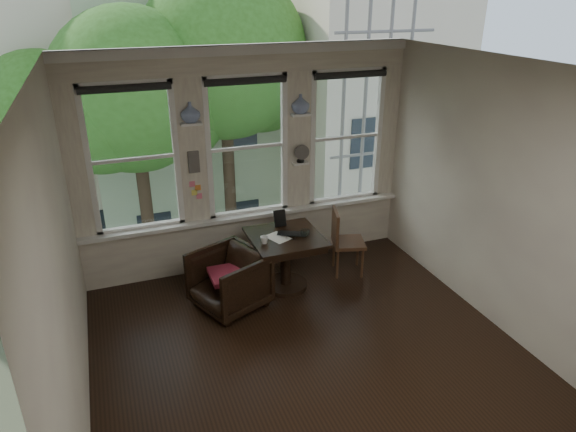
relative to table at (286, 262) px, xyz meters
name	(u,v)px	position (x,y,z in m)	size (l,w,h in m)	color
ground	(310,354)	(-0.23, -1.38, -0.38)	(4.50, 4.50, 0.00)	black
ceiling	(316,68)	(-0.23, -1.38, 2.62)	(4.50, 4.50, 0.00)	silver
wall_back	(247,162)	(-0.23, 0.87, 1.12)	(4.50, 4.50, 0.00)	silver
wall_front	(463,381)	(-0.23, -3.63, 1.12)	(4.50, 4.50, 0.00)	silver
wall_left	(61,270)	(-2.48, -1.38, 1.12)	(4.50, 4.50, 0.00)	silver
wall_right	(500,198)	(2.02, -1.38, 1.12)	(4.50, 4.50, 0.00)	silver
window_left	(133,159)	(-1.68, 0.87, 1.32)	(1.10, 0.12, 1.90)	white
window_center	(246,147)	(-0.23, 0.87, 1.32)	(1.10, 0.12, 1.90)	white
window_right	(345,137)	(1.22, 0.87, 1.32)	(1.10, 0.12, 1.90)	white
shelf_left	(191,124)	(-0.96, 0.77, 1.73)	(0.26, 0.16, 0.03)	white
shelf_right	(300,114)	(0.49, 0.77, 1.73)	(0.26, 0.16, 0.03)	white
intercom	(194,162)	(-0.96, 0.80, 1.23)	(0.14, 0.06, 0.28)	#59544F
sticky_notes	(196,187)	(-0.96, 0.81, 0.88)	(0.16, 0.01, 0.24)	pink
desk_fan	(301,156)	(0.49, 0.75, 1.16)	(0.20, 0.20, 0.24)	#59544F
vase_left	(190,112)	(-0.96, 0.77, 1.86)	(0.24, 0.24, 0.25)	white
vase_right	(300,104)	(0.49, 0.77, 1.86)	(0.24, 0.24, 0.25)	white
table	(286,262)	(0.00, 0.00, 0.00)	(0.90, 0.90, 0.75)	black
armchair_left	(229,280)	(-0.80, -0.18, -0.01)	(0.78, 0.81, 0.73)	black
cushion_red	(229,274)	(-0.80, -0.18, 0.08)	(0.45, 0.45, 0.06)	maroon
side_chair_right	(349,242)	(0.94, 0.08, 0.09)	(0.42, 0.42, 0.92)	#462B19
laptop	(291,236)	(0.05, -0.06, 0.39)	(0.37, 0.24, 0.03)	black
mug	(264,240)	(-0.32, -0.11, 0.42)	(0.10, 0.10, 0.09)	white
drinking_glass	(305,233)	(0.22, -0.10, 0.42)	(0.11, 0.11, 0.09)	white
tablet	(280,218)	(0.03, 0.31, 0.48)	(0.16, 0.02, 0.22)	black
papers	(278,237)	(-0.11, -0.01, 0.38)	(0.22, 0.30, 0.00)	silver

